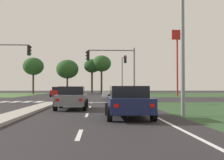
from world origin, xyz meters
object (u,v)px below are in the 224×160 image
object	(u,v)px
treeline_third	(67,69)
fastfood_pole_sign	(177,48)
car_navy_third	(128,102)
street_lamp_near	(184,22)
car_black_fourth	(63,91)
treeline_second	(33,66)
traffic_signal_far_right	(123,69)
car_grey_fifth	(72,98)
car_red_second	(58,92)
treeline_fifth	(102,64)
traffic_signal_near_right	(116,64)
car_white_near	(121,93)
car_maroon_sixth	(67,91)
treeline_fourth	(92,66)

from	to	relation	value
treeline_third	fastfood_pole_sign	bearing A→B (deg)	-48.52
car_navy_third	street_lamp_near	distance (m)	4.93
car_black_fourth	treeline_third	distance (m)	17.60
car_black_fourth	street_lamp_near	bearing A→B (deg)	105.20
treeline_second	traffic_signal_far_right	bearing A→B (deg)	-56.42
car_grey_fifth	treeline_third	world-z (taller)	treeline_third
car_red_second	treeline_fifth	size ratio (longest dim) A/B	0.47
car_navy_third	traffic_signal_near_right	bearing A→B (deg)	88.61
car_grey_fifth	traffic_signal_near_right	bearing A→B (deg)	68.38
car_white_near	car_black_fourth	distance (m)	21.29
car_maroon_sixth	treeline_third	distance (m)	11.28
treeline_fifth	fastfood_pole_sign	bearing A→B (deg)	-62.00
treeline_third	traffic_signal_far_right	bearing A→B (deg)	-70.60
car_navy_third	treeline_fifth	distance (m)	56.64
car_black_fourth	treeline_second	world-z (taller)	treeline_second
car_white_near	traffic_signal_far_right	size ratio (longest dim) A/B	0.78
car_red_second	treeline_second	size ratio (longest dim) A/B	0.52
car_black_fourth	traffic_signal_far_right	bearing A→B (deg)	124.58
traffic_signal_far_right	fastfood_pole_sign	bearing A→B (deg)	38.12
car_grey_fifth	treeline_second	bearing A→B (deg)	105.50
car_red_second	car_maroon_sixth	xyz separation A→B (m)	(-0.30, 15.15, 0.02)
car_red_second	traffic_signal_near_right	bearing A→B (deg)	114.55
car_grey_fifth	car_black_fourth	bearing A→B (deg)	97.72
car_black_fourth	car_grey_fifth	world-z (taller)	car_black_fourth
car_maroon_sixth	street_lamp_near	distance (m)	47.35
car_white_near	street_lamp_near	world-z (taller)	street_lamp_near
car_grey_fifth	car_maroon_sixth	size ratio (longest dim) A/B	0.96
car_black_fourth	street_lamp_near	world-z (taller)	street_lamp_near
treeline_fourth	car_maroon_sixth	bearing A→B (deg)	-117.00
fastfood_pole_sign	car_grey_fifth	bearing A→B (deg)	-118.37
traffic_signal_near_right	treeline_fifth	xyz separation A→B (m)	(-0.74, 42.25, 3.66)
traffic_signal_far_right	treeline_fourth	distance (m)	31.75
car_navy_third	car_maroon_sixth	bearing A→B (deg)	99.65
car_navy_third	treeline_fifth	size ratio (longest dim) A/B	0.46
car_black_fourth	treeline_fourth	size ratio (longest dim) A/B	0.51
traffic_signal_near_right	street_lamp_near	xyz separation A→B (m)	(2.54, -13.36, 1.05)
car_red_second	treeline_fourth	size ratio (longest dim) A/B	0.51
treeline_third	car_grey_fifth	bearing A→B (deg)	-83.60
car_red_second	car_grey_fifth	xyz separation A→B (m)	(4.54, -26.07, -0.03)
car_white_near	car_navy_third	bearing A→B (deg)	175.93
car_white_near	traffic_signal_far_right	distance (m)	5.85
traffic_signal_far_right	car_black_fourth	bearing A→B (deg)	124.58
treeline_fifth	car_white_near	bearing A→B (deg)	-87.01
car_black_fourth	car_grey_fifth	distance (m)	34.74
car_grey_fifth	treeline_third	xyz separation A→B (m)	(-5.75, 51.20, 5.21)
traffic_signal_far_right	treeline_fifth	world-z (taller)	treeline_fifth
car_navy_third	car_black_fourth	xyz separation A→B (m)	(-7.75, 39.79, 0.02)
traffic_signal_far_right	treeline_second	size ratio (longest dim) A/B	0.69
treeline_second	treeline_fifth	distance (m)	16.28
car_white_near	car_maroon_sixth	size ratio (longest dim) A/B	1.05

